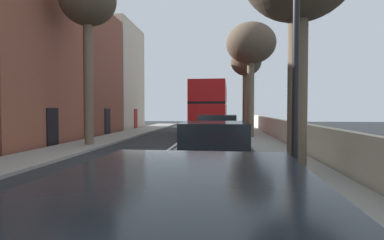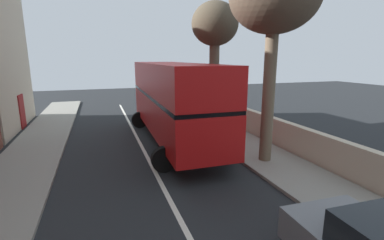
% 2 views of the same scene
% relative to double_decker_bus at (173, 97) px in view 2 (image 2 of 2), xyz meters
% --- Properties ---
extents(double_decker_bus, '(3.70, 10.76, 4.06)m').
position_rel_double_decker_bus_xyz_m(double_decker_bus, '(0.00, 0.00, 0.00)').
color(double_decker_bus, red).
rests_on(double_decker_bus, ground).
extents(street_tree_right_3, '(2.67, 2.67, 7.34)m').
position_rel_double_decker_bus_xyz_m(street_tree_right_3, '(2.99, 1.69, 3.55)').
color(street_tree_right_3, brown).
rests_on(street_tree_right_3, sidewalk_right).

